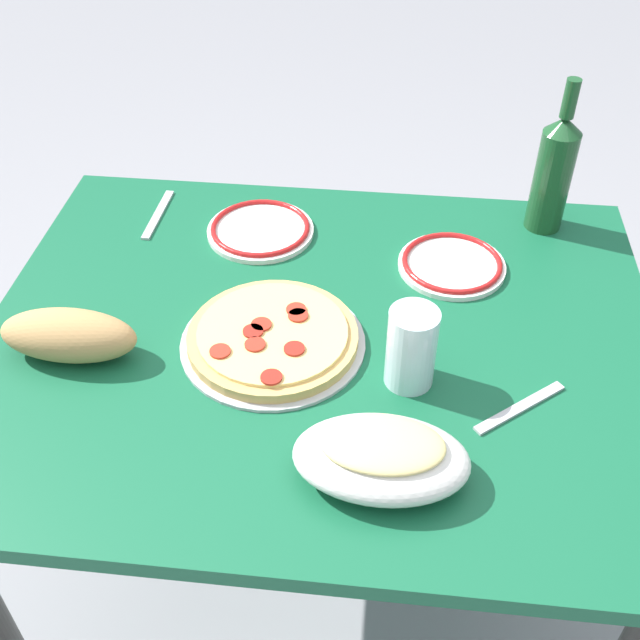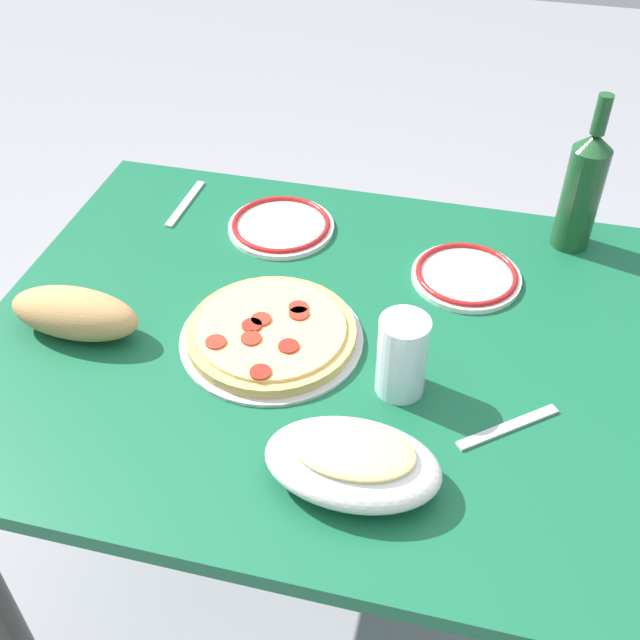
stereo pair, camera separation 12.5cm
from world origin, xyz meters
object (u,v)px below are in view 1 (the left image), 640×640
Objects in this scene: wine_bottle at (554,171)px; side_plate_far at (260,229)px; water_glass at (411,348)px; bread_loaf at (69,335)px; baked_pasta_dish at (381,456)px; pepperoni_pizza at (273,338)px; side_plate_near at (452,264)px; dining_table at (320,391)px.

wine_bottle is 1.46× the size of side_plate_far.
water_glass is 0.62× the size of bread_loaf.
baked_pasta_dish is 0.53m from bread_loaf.
pepperoni_pizza is 1.25× the size of baked_pasta_dish.
wine_bottle reaches higher than water_glass.
side_plate_near is at bearing -140.97° from pepperoni_pizza.
side_plate_near is at bearing 168.93° from side_plate_far.
side_plate_near is 0.37m from side_plate_far.
side_plate_far is at bearing -62.09° from dining_table.
side_plate_near is at bearing -102.48° from baked_pasta_dish.
water_glass reaches higher than side_plate_near.
bread_loaf is (0.61, 0.29, 0.03)m from side_plate_near.
water_glass reaches higher than bread_loaf.
side_plate_near is (-0.07, -0.29, -0.06)m from water_glass.
side_plate_near is at bearing 41.39° from wine_bottle.
side_plate_far is at bearing -11.07° from side_plate_near.
pepperoni_pizza is 1.47× the size of side_plate_far.
baked_pasta_dish is 0.19m from water_glass.
water_glass is (0.25, 0.45, -0.05)m from wine_bottle.
water_glass reaches higher than pepperoni_pizza.
side_plate_far is at bearing -64.90° from baked_pasta_dish.
pepperoni_pizza is 0.62m from wine_bottle.
wine_bottle reaches higher than side_plate_near.
pepperoni_pizza is 0.31m from baked_pasta_dish.
water_glass is (-0.22, 0.06, 0.05)m from pepperoni_pizza.
side_plate_near is 0.89× the size of bread_loaf.
bread_loaf is at bearing -20.30° from baked_pasta_dish.
baked_pasta_dish is 1.23× the size of side_plate_near.
wine_bottle reaches higher than bread_loaf.
side_plate_near is at bearing -154.02° from bread_loaf.
pepperoni_pizza is (0.07, 0.03, 0.15)m from dining_table.
wine_bottle is 2.22× the size of water_glass.
side_plate_near is 0.95× the size of side_plate_far.
side_plate_far reaches higher than dining_table.
dining_table is 5.72× the size of side_plate_near.
dining_table is 5.10× the size of bread_loaf.
dining_table is 3.71× the size of pepperoni_pizza.
side_plate_far is (0.29, -0.36, -0.06)m from water_glass.
baked_pasta_dish is at bearing 65.94° from wine_bottle.
side_plate_near is at bearing -103.80° from water_glass.
side_plate_far is at bearing 8.99° from wine_bottle.
baked_pasta_dish is 0.80× the size of wine_bottle.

